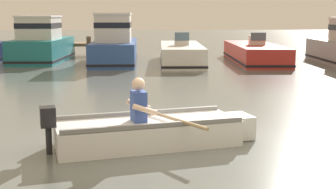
{
  "coord_description": "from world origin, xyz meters",
  "views": [
    {
      "loc": [
        -0.6,
        -7.72,
        2.24
      ],
      "look_at": [
        -0.4,
        2.15,
        0.55
      ],
      "focal_mm": 50.34,
      "sensor_mm": 36.0,
      "label": 1
    }
  ],
  "objects": [
    {
      "name": "moored_boat_white",
      "position": [
        0.46,
        13.95,
        0.41
      ],
      "size": [
        1.89,
        6.34,
        1.44
      ],
      "color": "white",
      "rests_on": "ground"
    },
    {
      "name": "ground_plane",
      "position": [
        0.0,
        0.0,
        0.0
      ],
      "size": [
        120.0,
        120.0,
        0.0
      ],
      "primitive_type": "plane",
      "color": "slate"
    },
    {
      "name": "moored_boat_teal",
      "position": [
        -6.14,
        14.8,
        0.82
      ],
      "size": [
        2.22,
        5.08,
        2.17
      ],
      "color": "#1E727A",
      "rests_on": "ground"
    },
    {
      "name": "rowboat_with_person",
      "position": [
        -0.72,
        0.17,
        0.25
      ],
      "size": [
        3.67,
        1.94,
        1.19
      ],
      "color": "white",
      "rests_on": "ground"
    },
    {
      "name": "moored_boat_blue",
      "position": [
        -2.62,
        14.15,
        0.85
      ],
      "size": [
        2.15,
        6.2,
        2.3
      ],
      "color": "#2D519E",
      "rests_on": "ground"
    },
    {
      "name": "moored_boat_red",
      "position": [
        3.98,
        14.55,
        0.39
      ],
      "size": [
        2.07,
        6.82,
        1.4
      ],
      "color": "#B72D28",
      "rests_on": "ground"
    }
  ]
}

